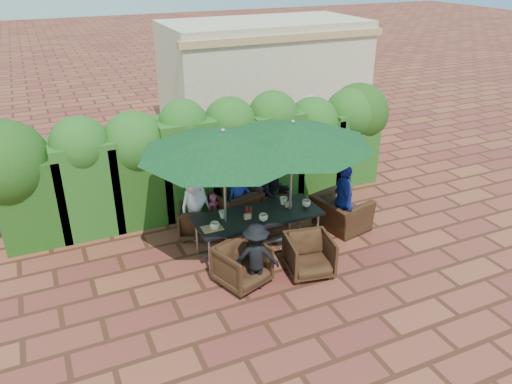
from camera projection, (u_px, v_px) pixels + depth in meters
name	position (u px, v px, depth m)	size (l,w,h in m)	color
ground	(253.00, 258.00, 9.07)	(80.00, 80.00, 0.00)	brown
dining_table	(258.00, 218.00, 9.03)	(2.31, 0.90, 0.75)	black
umbrella_left	(223.00, 142.00, 8.15)	(2.86, 2.86, 2.46)	gray
umbrella_right	(293.00, 133.00, 8.56)	(2.83, 2.83, 2.46)	gray
chair_far_left	(197.00, 220.00, 9.66)	(0.68, 0.63, 0.70)	black
chair_far_mid	(235.00, 206.00, 9.99)	(0.84, 0.79, 0.87)	black
chair_far_right	(271.00, 203.00, 10.30)	(0.68, 0.64, 0.70)	black
chair_near_left	(242.00, 263.00, 8.23)	(0.76, 0.71, 0.78)	black
chair_near_right	(309.00, 254.00, 8.50)	(0.75, 0.70, 0.77)	black
chair_end_right	(341.00, 208.00, 9.89)	(1.02, 0.66, 0.89)	black
adult_far_left	(195.00, 205.00, 9.51)	(0.66, 0.39, 1.34)	white
adult_far_mid	(239.00, 202.00, 9.78)	(0.43, 0.35, 1.20)	navy
adult_far_right	(275.00, 192.00, 10.08)	(0.61, 0.37, 1.28)	black
adult_near_left	(256.00, 257.00, 8.06)	(0.74, 0.34, 1.16)	black
adult_end_right	(344.00, 200.00, 9.60)	(0.84, 0.42, 1.43)	navy
child_left	(214.00, 214.00, 9.75)	(0.29, 0.24, 0.81)	#D44A7D
child_right	(260.00, 200.00, 10.16)	(0.33, 0.27, 0.91)	#944AA1
pedestrian_a	(240.00, 134.00, 12.60)	(1.64, 0.58, 1.75)	green
pedestrian_b	(268.00, 127.00, 13.26)	(0.80, 0.49, 1.66)	#D44A7D
pedestrian_c	(309.00, 124.00, 13.51)	(1.04, 0.47, 1.62)	#95949C
cup_a	(215.00, 226.00, 8.50)	(0.16, 0.16, 0.13)	beige
cup_b	(223.00, 215.00, 8.85)	(0.14, 0.14, 0.14)	beige
cup_c	(263.00, 217.00, 8.77)	(0.16, 0.16, 0.13)	beige
cup_d	(283.00, 201.00, 9.33)	(0.15, 0.15, 0.14)	beige
cup_e	(306.00, 203.00, 9.25)	(0.16, 0.16, 0.13)	beige
ketchup_bottle	(247.00, 211.00, 8.94)	(0.04, 0.04, 0.17)	#B20C0A
sauce_bottle	(251.00, 211.00, 8.93)	(0.04, 0.04, 0.17)	#4C230C
serving_tray	(212.00, 228.00, 8.53)	(0.35, 0.25, 0.02)	#A5774F
number_block_left	(248.00, 216.00, 8.83)	(0.12, 0.06, 0.10)	tan
number_block_right	(288.00, 204.00, 9.25)	(0.12, 0.06, 0.10)	tan
hedge_wall	(204.00, 149.00, 10.37)	(9.10, 1.60, 2.43)	#12330D
building	(264.00, 74.00, 15.41)	(6.20, 3.08, 3.20)	beige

